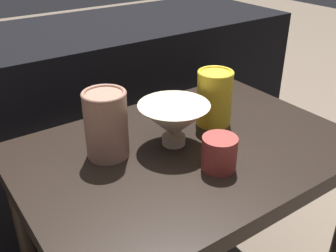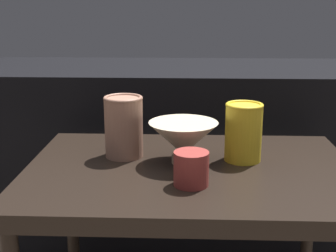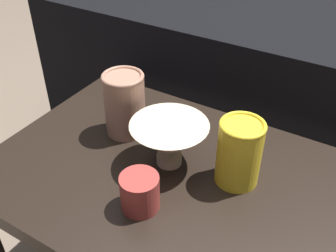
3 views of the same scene
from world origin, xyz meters
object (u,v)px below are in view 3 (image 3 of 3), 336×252
(bowl, at_px, (169,141))
(cup, at_px, (139,192))
(vase_colorful_right, at_px, (239,152))
(vase_textured_left, at_px, (125,103))

(bowl, xyz_separation_m, cup, (0.02, -0.14, -0.02))
(vase_colorful_right, xyz_separation_m, cup, (-0.13, -0.17, -0.04))
(vase_textured_left, xyz_separation_m, vase_colorful_right, (0.30, -0.02, -0.01))
(vase_textured_left, bearing_deg, bowl, -17.21)
(vase_textured_left, bearing_deg, cup, -48.15)
(bowl, xyz_separation_m, vase_textured_left, (-0.15, 0.05, 0.02))
(vase_textured_left, height_order, vase_colorful_right, vase_textured_left)
(vase_textured_left, xyz_separation_m, cup, (0.17, -0.19, -0.04))
(bowl, relative_size, vase_colorful_right, 1.16)
(vase_textured_left, bearing_deg, vase_colorful_right, -3.76)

